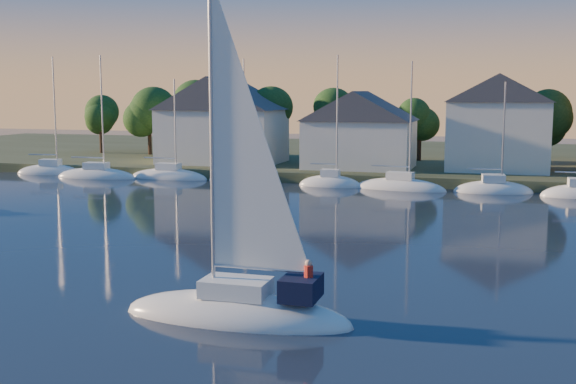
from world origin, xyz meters
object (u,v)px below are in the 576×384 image
at_px(clubhouse_centre, 360,129).
at_px(hero_sailboat, 240,304).
at_px(clubhouse_west, 223,119).
at_px(clubhouse_east, 499,121).

bearing_deg(clubhouse_centre, hero_sailboat, -84.18).
xyz_separation_m(clubhouse_centre, hero_sailboat, (4.99, -48.91, -4.52)).
bearing_deg(hero_sailboat, clubhouse_west, -67.79).
height_order(clubhouse_centre, hero_sailboat, hero_sailboat).
xyz_separation_m(clubhouse_west, hero_sailboat, (20.99, -49.91, -5.32)).
bearing_deg(clubhouse_east, clubhouse_west, -178.09).
xyz_separation_m(clubhouse_east, hero_sailboat, (-9.01, -50.91, -5.38)).
bearing_deg(clubhouse_east, clubhouse_centre, -171.87).
distance_m(clubhouse_centre, clubhouse_east, 14.17).
height_order(clubhouse_west, clubhouse_east, clubhouse_east).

